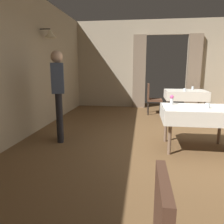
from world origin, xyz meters
TOP-DOWN VIEW (x-y plane):
  - ground at (0.00, 0.00)m, footprint 10.08×10.08m
  - wall_left at (-3.20, 0.00)m, footprint 0.49×8.40m
  - wall_back at (0.00, 4.18)m, footprint 6.40×0.27m
  - dining_table_mid at (0.16, 0.08)m, footprint 1.22×0.88m
  - dining_table_far at (0.48, 2.92)m, footprint 1.18×0.92m
  - chair_far_left at (-0.50, 2.98)m, footprint 0.45×0.44m
  - flower_vase_mid at (-0.26, 0.31)m, footprint 0.07×0.07m
  - glass_mid_b at (0.29, 0.01)m, footprint 0.08×0.08m
  - glass_far_a at (0.41, 2.68)m, footprint 0.08×0.08m
  - glass_far_b at (0.74, 3.23)m, footprint 0.07×0.07m
  - person_waiter_by_doorway at (-2.36, 0.16)m, footprint 0.32×0.41m

SIDE VIEW (x-z plane):
  - ground at x=0.00m, z-range 0.00..0.00m
  - chair_far_left at x=-0.50m, z-range 0.05..0.98m
  - dining_table_far at x=0.48m, z-range 0.27..1.02m
  - dining_table_mid at x=0.16m, z-range 0.28..1.03m
  - glass_far_a at x=0.41m, z-range 0.75..0.83m
  - glass_mid_b at x=0.29m, z-range 0.75..0.84m
  - glass_far_b at x=0.74m, z-range 0.75..0.84m
  - flower_vase_mid at x=-0.26m, z-range 0.76..0.93m
  - person_waiter_by_doorway at x=-2.36m, z-range 0.16..1.88m
  - wall_left at x=-3.20m, z-range 0.01..3.01m
  - wall_back at x=0.00m, z-range 0.01..3.01m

